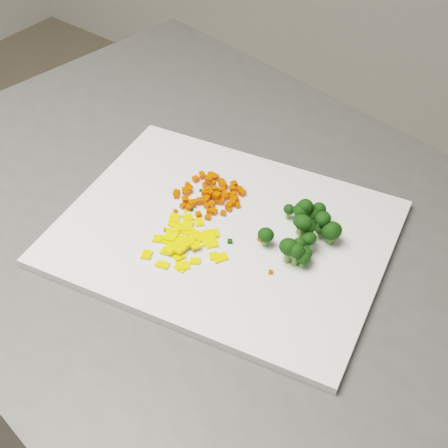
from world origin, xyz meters
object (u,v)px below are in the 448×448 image
Objects in this scene: cutting_board at (224,233)px; carrot_pile at (210,189)px; broccoli_pile at (304,222)px; pepper_pile at (185,241)px; counter_block at (222,401)px.

cutting_board is 0.07m from carrot_pile.
pepper_pile is at bearing -137.24° from broccoli_pile.
cutting_board is at bearing -150.07° from broccoli_pile.
counter_block is 0.46m from cutting_board.
cutting_board is at bearing -36.23° from carrot_pile.
counter_block is 0.50m from broccoli_pile.
pepper_pile reaches higher than counter_block.
pepper_pile is 0.15m from broccoli_pile.
counter_block is at bearing -160.18° from broccoli_pile.
cutting_board is 0.11m from broccoli_pile.
carrot_pile is at bearing 143.77° from cutting_board.
pepper_pile is (0.03, -0.09, -0.01)m from carrot_pile.
broccoli_pile is (0.09, 0.05, 0.03)m from cutting_board.
carrot_pile is 0.86× the size of pepper_pile.
pepper_pile is (-0.01, -0.07, 0.47)m from counter_block.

